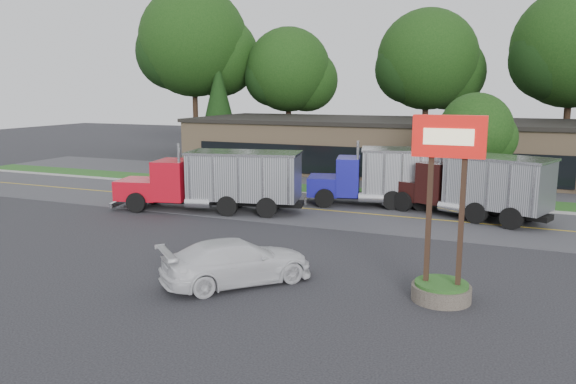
{
  "coord_description": "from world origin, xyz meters",
  "views": [
    {
      "loc": [
        12.55,
        -20.32,
        6.72
      ],
      "look_at": [
        2.24,
        4.46,
        1.8
      ],
      "focal_mm": 35.0,
      "sensor_mm": 36.0,
      "label": 1
    }
  ],
  "objects_px": {
    "bilo_sign": "(444,240)",
    "dump_truck_red": "(219,179)",
    "rally_car": "(237,261)",
    "dump_truck_maroon": "(476,185)",
    "dump_truck_blue": "(382,175)"
  },
  "relations": [
    {
      "from": "dump_truck_maroon",
      "to": "rally_car",
      "type": "height_order",
      "value": "dump_truck_maroon"
    },
    {
      "from": "bilo_sign",
      "to": "dump_truck_maroon",
      "type": "relative_size",
      "value": 0.67
    },
    {
      "from": "dump_truck_blue",
      "to": "rally_car",
      "type": "relative_size",
      "value": 1.49
    },
    {
      "from": "bilo_sign",
      "to": "rally_car",
      "type": "distance_m",
      "value": 7.05
    },
    {
      "from": "bilo_sign",
      "to": "dump_truck_maroon",
      "type": "xyz_separation_m",
      "value": [
        0.01,
        12.72,
        -0.22
      ]
    },
    {
      "from": "rally_car",
      "to": "dump_truck_maroon",
      "type": "bearing_deg",
      "value": -75.04
    },
    {
      "from": "bilo_sign",
      "to": "dump_truck_blue",
      "type": "bearing_deg",
      "value": 110.54
    },
    {
      "from": "dump_truck_blue",
      "to": "rally_car",
      "type": "bearing_deg",
      "value": 70.32
    },
    {
      "from": "bilo_sign",
      "to": "dump_truck_maroon",
      "type": "height_order",
      "value": "bilo_sign"
    },
    {
      "from": "dump_truck_blue",
      "to": "bilo_sign",
      "type": "bearing_deg",
      "value": 96.87
    },
    {
      "from": "bilo_sign",
      "to": "rally_car",
      "type": "bearing_deg",
      "value": -171.2
    },
    {
      "from": "dump_truck_blue",
      "to": "dump_truck_maroon",
      "type": "relative_size",
      "value": 0.91
    },
    {
      "from": "bilo_sign",
      "to": "dump_truck_red",
      "type": "xyz_separation_m",
      "value": [
        -13.27,
        9.06,
        -0.21
      ]
    },
    {
      "from": "dump_truck_red",
      "to": "rally_car",
      "type": "relative_size",
      "value": 1.99
    },
    {
      "from": "bilo_sign",
      "to": "dump_truck_red",
      "type": "height_order",
      "value": "bilo_sign"
    }
  ]
}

